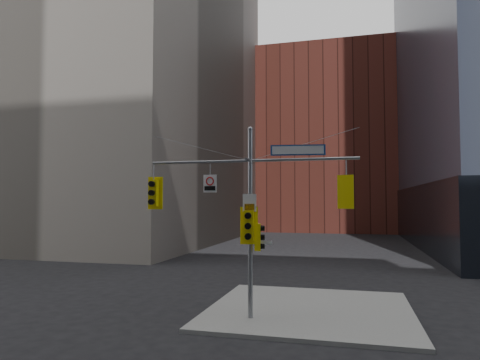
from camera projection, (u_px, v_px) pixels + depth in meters
The scene contains 13 objects.
ground at pixel (236, 338), 13.91m from camera, with size 160.00×160.00×0.00m, color black.
sidewalk_corner at pixel (310, 310), 17.28m from camera, with size 8.00×8.00×0.15m, color gray.
brick_midrise at pixel (327, 144), 70.69m from camera, with size 26.00×20.00×28.00m, color brown.
signal_assembly at pixel (250, 203), 16.07m from camera, with size 8.00×0.80×7.30m.
traffic_light_west_arm at pixel (154, 193), 17.10m from camera, with size 0.63×0.50×1.31m.
traffic_light_east_arm at pixel (346, 192), 15.20m from camera, with size 0.57×0.51×1.20m.
traffic_light_pole_side at pixel (259, 237), 15.93m from camera, with size 0.42×0.36×0.99m.
traffic_light_pole_front at pixel (249, 226), 15.77m from camera, with size 0.66×0.57×1.39m.
street_sign_blade at pixel (298, 150), 15.72m from camera, with size 2.00×0.31×0.39m.
regulatory_sign_arm at pixel (210, 183), 16.49m from camera, with size 0.55×0.10×0.68m.
regulatory_sign_pole at pixel (250, 203), 15.95m from camera, with size 0.51×0.09×0.66m.
street_blade_ew at pixel (262, 243), 15.88m from camera, with size 0.75×0.04×0.15m.
street_blade_ns at pixel (253, 241), 16.43m from camera, with size 0.07×0.82×0.16m.
Camera 1 is at (3.68, -13.68, 4.44)m, focal length 32.00 mm.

